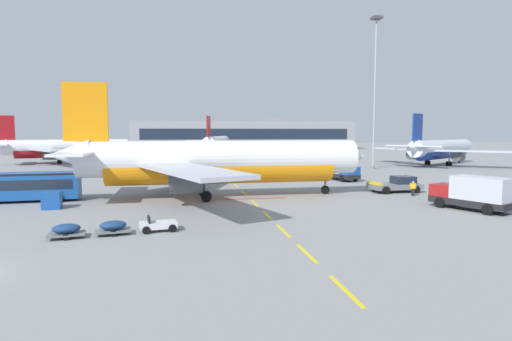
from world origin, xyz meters
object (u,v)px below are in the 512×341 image
(ground_crew_worker, at_px, (413,188))
(uld_cargo_container, at_px, (52,200))
(baggage_train, at_px, (114,227))
(airliner_far_center, at_px, (217,143))
(fuel_service_truck, at_px, (339,169))
(catering_truck, at_px, (473,192))
(apron_light_mast_far, at_px, (375,77))
(airliner_far_right, at_px, (65,148))
(airliner_foreground, at_px, (217,161))
(airliner_mid_left, at_px, (441,149))
(pushback_tug, at_px, (397,184))
(apron_shuttle_bus, at_px, (17,185))

(ground_crew_worker, xyz_separation_m, uld_cargo_container, (-37.37, -1.31, -0.16))
(baggage_train, bearing_deg, airliner_far_center, 81.00)
(airliner_far_center, xyz_separation_m, fuel_service_truck, (12.45, -68.09, -2.05))
(catering_truck, xyz_separation_m, apron_light_mast_far, (10.38, 42.39, 15.89))
(catering_truck, bearing_deg, fuel_service_truck, 96.64)
(ground_crew_worker, xyz_separation_m, apron_light_mast_far, (11.13, 33.53, 16.58))
(fuel_service_truck, bearing_deg, baggage_train, -133.24)
(airliner_far_right, relative_size, apron_light_mast_far, 1.05)
(airliner_foreground, xyz_separation_m, fuel_service_truck, (19.33, 13.89, -2.30))
(airliner_mid_left, xyz_separation_m, airliner_far_center, (-44.52, 44.93, 0.24))
(airliner_mid_left, bearing_deg, ground_crew_worker, -126.63)
(airliner_foreground, xyz_separation_m, ground_crew_worker, (21.58, -3.06, -2.99))
(baggage_train, bearing_deg, fuel_service_truck, 46.76)
(uld_cargo_container, bearing_deg, apron_light_mast_far, 35.69)
(airliner_far_center, bearing_deg, pushback_tug, -79.91)
(airliner_foreground, height_order, airliner_mid_left, airliner_foreground)
(catering_truck, bearing_deg, apron_shuttle_bus, 163.96)
(catering_truck, relative_size, fuel_service_truck, 1.00)
(airliner_far_center, height_order, airliner_far_right, airliner_far_center)
(ground_crew_worker, bearing_deg, airliner_far_right, 130.73)
(pushback_tug, bearing_deg, catering_truck, -85.72)
(uld_cargo_container, bearing_deg, catering_truck, -11.19)
(airliner_far_center, height_order, catering_truck, airliner_far_center)
(airliner_foreground, relative_size, pushback_tug, 5.70)
(catering_truck, relative_size, apron_light_mast_far, 0.26)
(pushback_tug, height_order, airliner_mid_left, airliner_mid_left)
(ground_crew_worker, bearing_deg, uld_cargo_container, -177.99)
(airliner_far_center, xyz_separation_m, uld_cargo_container, (-22.68, -86.36, -2.90))
(ground_crew_worker, bearing_deg, catering_truck, -85.14)
(ground_crew_worker, bearing_deg, apron_shuttle_bus, 175.32)
(airliner_far_right, xyz_separation_m, fuel_service_truck, (49.04, -42.62, -1.81))
(airliner_far_center, bearing_deg, apron_shuttle_bus, -108.50)
(apron_light_mast_far, bearing_deg, airliner_mid_left, 19.41)
(apron_light_mast_far, bearing_deg, airliner_far_center, 116.63)
(baggage_train, relative_size, uld_cargo_container, 5.04)
(airliner_far_right, bearing_deg, apron_light_mast_far, -22.65)
(uld_cargo_container, distance_m, apron_light_mast_far, 62.03)
(fuel_service_truck, height_order, ground_crew_worker, fuel_service_truck)
(airliner_far_right, bearing_deg, airliner_foreground, -62.26)
(airliner_mid_left, distance_m, uld_cargo_container, 78.99)
(airliner_mid_left, bearing_deg, baggage_train, -138.62)
(airliner_foreground, height_order, apron_shuttle_bus, airliner_foreground)
(apron_shuttle_bus, relative_size, ground_crew_worker, 7.23)
(apron_shuttle_bus, distance_m, fuel_service_truck, 41.98)
(apron_shuttle_bus, xyz_separation_m, fuel_service_truck, (39.75, 13.51, -0.10))
(airliner_mid_left, bearing_deg, apron_shuttle_bus, -152.95)
(airliner_foreground, bearing_deg, baggage_train, -118.54)
(airliner_far_right, bearing_deg, uld_cargo_container, -77.12)
(airliner_foreground, relative_size, airliner_far_center, 1.08)
(airliner_mid_left, xyz_separation_m, fuel_service_truck, (-32.08, -23.16, -1.81))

